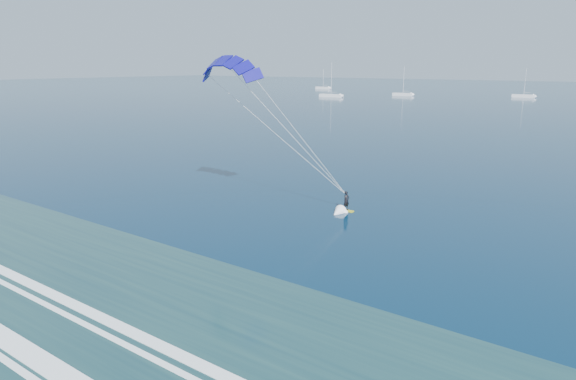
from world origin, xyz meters
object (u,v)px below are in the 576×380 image
(kitesurfer_rig, at_px, (284,128))
(sailboat_0, at_px, (331,95))
(sailboat_7, at_px, (323,88))
(sailboat_2, at_px, (524,96))
(sailboat_1, at_px, (403,94))

(kitesurfer_rig, xyz_separation_m, sailboat_0, (-84.40, 144.76, -6.82))
(kitesurfer_rig, xyz_separation_m, sailboat_7, (-125.03, 202.42, -6.85))
(sailboat_0, relative_size, sailboat_2, 1.18)
(sailboat_7, bearing_deg, sailboat_0, -54.83)
(sailboat_7, bearing_deg, sailboat_2, -7.81)
(sailboat_7, bearing_deg, kitesurfer_rig, -58.30)
(sailboat_0, xyz_separation_m, sailboat_2, (63.76, 43.35, -0.01))
(sailboat_0, bearing_deg, kitesurfer_rig, -59.76)
(sailboat_0, distance_m, sailboat_2, 77.10)
(kitesurfer_rig, xyz_separation_m, sailboat_2, (-20.64, 188.11, -6.84))
(kitesurfer_rig, distance_m, sailboat_1, 182.22)
(sailboat_0, height_order, sailboat_7, sailboat_0)
(kitesurfer_rig, relative_size, sailboat_2, 1.27)
(sailboat_7, bearing_deg, sailboat_1, -27.96)
(sailboat_1, distance_m, sailboat_2, 47.34)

